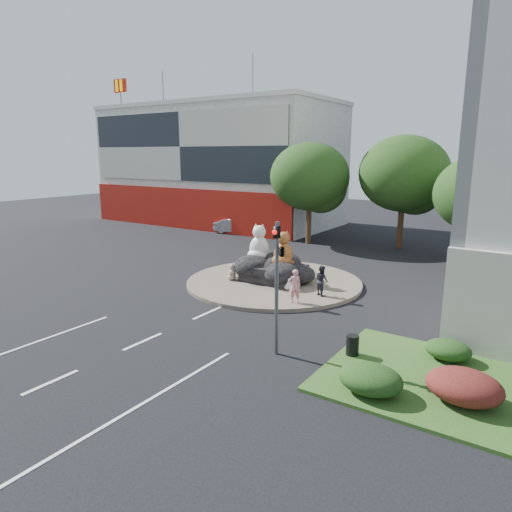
{
  "coord_description": "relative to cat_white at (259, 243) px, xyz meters",
  "views": [
    {
      "loc": [
        13.2,
        -11.63,
        7.33
      ],
      "look_at": [
        0.03,
        8.1,
        2.0
      ],
      "focal_mm": 32.0,
      "sensor_mm": 36.0,
      "label": 1
    }
  ],
  "objects": [
    {
      "name": "grass_verge",
      "position": [
        13.24,
        -7.34,
        -2.17
      ],
      "size": [
        10.0,
        6.0,
        0.12
      ],
      "primitive_type": "cube",
      "color": "#244A18",
      "rests_on": "ground"
    },
    {
      "name": "litter_bin",
      "position": [
        8.74,
        -7.07,
        -1.74
      ],
      "size": [
        0.53,
        0.53,
        0.74
      ],
      "primitive_type": "cylinder",
      "rotation": [
        0.0,
        0.0,
        -0.14
      ],
      "color": "black",
      "rests_on": "grass_verge"
    },
    {
      "name": "hedge_red",
      "position": [
        12.74,
        -8.34,
        -1.62
      ],
      "size": [
        2.2,
        1.76,
        0.99
      ],
      "primitive_type": "ellipsoid",
      "color": "#461312",
      "rests_on": "grass_verge"
    },
    {
      "name": "kitten_calico",
      "position": [
        -0.85,
        -1.56,
        -1.55
      ],
      "size": [
        0.77,
        0.76,
        0.97
      ],
      "primitive_type": null,
      "rotation": [
        0.0,
        0.0,
        -0.77
      ],
      "color": "white",
      "rests_on": "roundabout_island"
    },
    {
      "name": "cat_tabby",
      "position": [
        1.82,
        -0.31,
        -0.09
      ],
      "size": [
        1.49,
        1.37,
        2.1
      ],
      "primitive_type": null,
      "rotation": [
        0.0,
        0.0,
        0.25
      ],
      "color": "#B15E25",
      "rests_on": "rock_plinth"
    },
    {
      "name": "pedestrian_pink",
      "position": [
        4.15,
        -3.15,
        -1.2
      ],
      "size": [
        0.71,
        0.71,
        1.67
      ],
      "primitive_type": "imported",
      "rotation": [
        0.0,
        0.0,
        3.91
      ],
      "color": "#CF8686",
      "rests_on": "roundabout_island"
    },
    {
      "name": "shophouse_block",
      "position": [
        -16.76,
        17.58,
        3.95
      ],
      "size": [
        25.2,
        12.3,
        17.4
      ],
      "color": "silver",
      "rests_on": "ground"
    },
    {
      "name": "rock_plinth",
      "position": [
        1.24,
        -0.34,
        -1.58
      ],
      "size": [
        3.2,
        2.6,
        0.9
      ],
      "primitive_type": null,
      "color": "black",
      "rests_on": "roundabout_island"
    },
    {
      "name": "parked_car",
      "position": [
        -10.58,
        12.23,
        -1.54
      ],
      "size": [
        4.45,
        2.44,
        1.39
      ],
      "primitive_type": "imported",
      "rotation": [
        0.0,
        0.0,
        1.81
      ],
      "color": "#9C9FA4",
      "rests_on": "ground"
    },
    {
      "name": "cat_white",
      "position": [
        0.0,
        0.0,
        0.0
      ],
      "size": [
        1.49,
        1.34,
        2.27
      ],
      "primitive_type": null,
      "rotation": [
        0.0,
        0.0,
        0.12
      ],
      "color": "silver",
      "rests_on": "rock_plinth"
    },
    {
      "name": "pedestrian_dark",
      "position": [
        4.73,
        -1.35,
        -1.25
      ],
      "size": [
        0.95,
        0.89,
        1.57
      ],
      "primitive_type": "imported",
      "rotation": [
        0.0,
        0.0,
        2.63
      ],
      "color": "#212229",
      "rests_on": "roundabout_island"
    },
    {
      "name": "tree_mid",
      "position": [
        4.31,
        13.73,
        3.32
      ],
      "size": [
        6.84,
        6.84,
        8.76
      ],
      "color": "#382314",
      "rests_on": "ground"
    },
    {
      "name": "hedge_near_green",
      "position": [
        10.24,
        -9.34,
        -1.66
      ],
      "size": [
        2.0,
        1.6,
        0.9
      ],
      "primitive_type": "ellipsoid",
      "color": "#123410",
      "rests_on": "grass_verge"
    },
    {
      "name": "tree_right",
      "position": [
        10.31,
        9.73,
        2.4
      ],
      "size": [
        5.7,
        5.7,
        7.3
      ],
      "color": "#382314",
      "rests_on": "ground"
    },
    {
      "name": "traffic_light",
      "position": [
        6.34,
        -8.34,
        1.39
      ],
      "size": [
        0.44,
        1.24,
        5.0
      ],
      "color": "#595B60",
      "rests_on": "ground"
    },
    {
      "name": "hedge_back_green",
      "position": [
        11.74,
        -5.54,
        -1.75
      ],
      "size": [
        1.6,
        1.28,
        0.72
      ],
      "primitive_type": "ellipsoid",
      "color": "#123410",
      "rests_on": "grass_verge"
    },
    {
      "name": "ground",
      "position": [
        1.24,
        -10.34,
        -2.23
      ],
      "size": [
        120.0,
        120.0,
        0.0
      ],
      "primitive_type": "plane",
      "color": "black",
      "rests_on": "ground"
    },
    {
      "name": "tree_left",
      "position": [
        -2.69,
        11.73,
        3.01
      ],
      "size": [
        6.46,
        6.46,
        8.27
      ],
      "color": "#382314",
      "rests_on": "ground"
    },
    {
      "name": "roundabout_island",
      "position": [
        1.24,
        -0.34,
        -2.13
      ],
      "size": [
        10.0,
        10.0,
        0.2
      ],
      "primitive_type": "cylinder",
      "color": "brown",
      "rests_on": "ground"
    },
    {
      "name": "kitten_white",
      "position": [
        2.85,
        -1.47,
        -1.66
      ],
      "size": [
        0.6,
        0.6,
        0.76
      ],
      "primitive_type": null,
      "rotation": [
        0.0,
        0.0,
        0.75
      ],
      "color": "white",
      "rests_on": "roundabout_island"
    }
  ]
}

